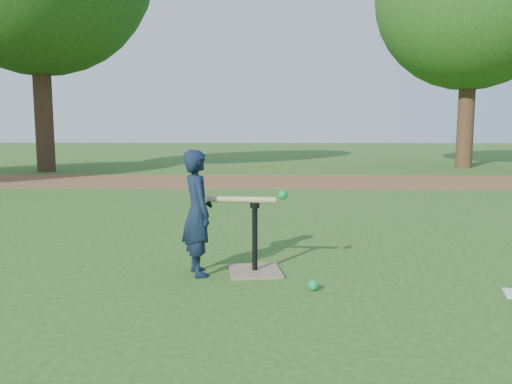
{
  "coord_description": "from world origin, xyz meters",
  "views": [
    {
      "loc": [
        0.45,
        -3.99,
        1.21
      ],
      "look_at": [
        0.3,
        0.42,
        0.65
      ],
      "focal_mm": 35.0,
      "sensor_mm": 36.0,
      "label": 1
    }
  ],
  "objects": [
    {
      "name": "ground",
      "position": [
        0.0,
        0.0,
        0.0
      ],
      "size": [
        80.0,
        80.0,
        0.0
      ],
      "primitive_type": "plane",
      "color": "#285116",
      "rests_on": "ground"
    },
    {
      "name": "dirt_strip",
      "position": [
        0.0,
        7.5,
        0.01
      ],
      "size": [
        24.0,
        3.0,
        0.01
      ],
      "primitive_type": "cube",
      "color": "brown",
      "rests_on": "ground"
    },
    {
      "name": "child",
      "position": [
        -0.17,
        0.06,
        0.52
      ],
      "size": [
        0.38,
        0.45,
        1.04
      ],
      "primitive_type": "imported",
      "rotation": [
        0.0,
        0.0,
        1.98
      ],
      "color": "black",
      "rests_on": "ground"
    },
    {
      "name": "wiffle_ball_ground",
      "position": [
        0.76,
        -0.34,
        0.04
      ],
      "size": [
        0.08,
        0.08,
        0.08
      ],
      "primitive_type": "sphere",
      "color": "#0D933D",
      "rests_on": "ground"
    },
    {
      "name": "batting_tee",
      "position": [
        0.3,
        0.12,
        0.11
      ],
      "size": [
        0.49,
        0.49,
        0.61
      ],
      "color": "#826D52",
      "rests_on": "ground"
    },
    {
      "name": "swing_action",
      "position": [
        0.23,
        0.08,
        0.64
      ],
      "size": [
        0.72,
        0.16,
        0.13
      ],
      "color": "tan",
      "rests_on": "ground"
    }
  ]
}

